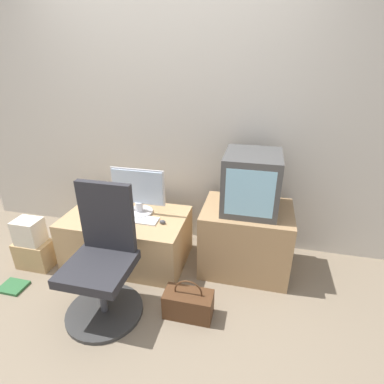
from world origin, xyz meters
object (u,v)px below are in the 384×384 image
(cardboard_box_lower, at_px, (35,254))
(crt_tv, at_px, (251,182))
(keyboard, at_px, (137,219))
(mouse, at_px, (162,222))
(office_chair, at_px, (103,265))
(book, at_px, (13,287))
(main_monitor, at_px, (138,192))
(handbag, at_px, (188,304))

(cardboard_box_lower, bearing_deg, crt_tv, 13.24)
(keyboard, relative_size, mouse, 6.71)
(office_chair, relative_size, cardboard_box_lower, 3.15)
(cardboard_box_lower, height_order, book, cardboard_box_lower)
(main_monitor, relative_size, keyboard, 1.33)
(keyboard, distance_m, mouse, 0.23)
(keyboard, distance_m, office_chair, 0.57)
(book, bearing_deg, crt_tv, 21.75)
(main_monitor, bearing_deg, office_chair, -90.43)
(crt_tv, bearing_deg, keyboard, -169.22)
(office_chair, relative_size, book, 4.80)
(handbag, distance_m, book, 1.49)
(keyboard, bearing_deg, book, -148.41)
(mouse, bearing_deg, cardboard_box_lower, -167.84)
(crt_tv, height_order, office_chair, crt_tv)
(keyboard, xyz_separation_m, mouse, (0.23, -0.01, 0.01))
(main_monitor, bearing_deg, crt_tv, 2.89)
(main_monitor, distance_m, crt_tv, 0.98)
(mouse, relative_size, handbag, 0.15)
(main_monitor, distance_m, keyboard, 0.24)
(keyboard, height_order, handbag, keyboard)
(main_monitor, bearing_deg, cardboard_box_lower, -156.32)
(keyboard, bearing_deg, main_monitor, 102.75)
(handbag, bearing_deg, crt_tv, 61.91)
(cardboard_box_lower, bearing_deg, book, -89.23)
(main_monitor, xyz_separation_m, keyboard, (0.03, -0.13, -0.20))
(keyboard, xyz_separation_m, book, (-0.91, -0.56, -0.45))
(crt_tv, bearing_deg, main_monitor, -177.11)
(crt_tv, xyz_separation_m, cardboard_box_lower, (-1.85, -0.44, -0.71))
(main_monitor, relative_size, office_chair, 0.50)
(main_monitor, bearing_deg, book, -141.91)
(crt_tv, height_order, book, crt_tv)
(handbag, bearing_deg, office_chair, -173.77)
(keyboard, xyz_separation_m, office_chair, (-0.03, -0.56, -0.07))
(keyboard, bearing_deg, mouse, -2.40)
(main_monitor, xyz_separation_m, book, (-0.88, -0.69, -0.65))
(crt_tv, bearing_deg, cardboard_box_lower, -166.76)
(crt_tv, bearing_deg, office_chair, -142.73)
(book, bearing_deg, handbag, 2.41)
(mouse, xyz_separation_m, handbag, (0.34, -0.48, -0.37))
(cardboard_box_lower, relative_size, book, 1.52)
(crt_tv, xyz_separation_m, office_chair, (-0.97, -0.74, -0.44))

